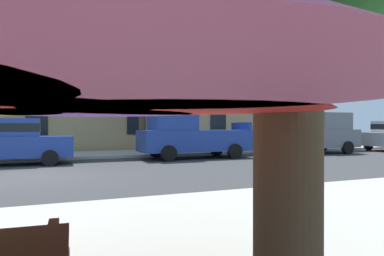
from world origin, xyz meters
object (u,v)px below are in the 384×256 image
sedan_blue (10,140)px  street_tree_middle (143,75)px  pickup_blue_midblock (190,136)px  pickup_gray (315,134)px

sedan_blue → street_tree_middle: size_ratio=0.78×
sedan_blue → pickup_blue_midblock: size_ratio=0.86×
sedan_blue → pickup_gray: (14.64, 0.00, 0.08)m
sedan_blue → pickup_blue_midblock: (7.39, 0.00, 0.08)m
pickup_blue_midblock → pickup_gray: size_ratio=1.00×
pickup_gray → street_tree_middle: bearing=162.1°
pickup_blue_midblock → street_tree_middle: size_ratio=0.91×
pickup_blue_midblock → street_tree_middle: (-1.50, 2.83, 3.12)m
street_tree_middle → sedan_blue: bearing=-154.4°
pickup_gray → street_tree_middle: size_ratio=0.91×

